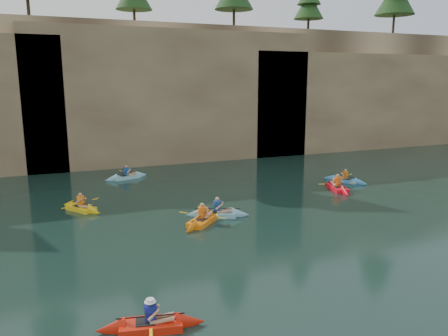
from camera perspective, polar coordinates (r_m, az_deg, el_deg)
name	(u,v)px	position (r m, az deg, el deg)	size (l,w,h in m)	color
ground	(294,267)	(17.30, 9.08, -12.63)	(160.00, 160.00, 0.00)	black
cliff	(136,90)	(44.24, -11.37, 10.00)	(70.00, 16.00, 12.00)	tan
cliff_slab_center	(177,95)	(37.51, -6.14, 9.46)	(24.00, 2.40, 11.40)	#95825A
cliff_slab_east	(367,100)	(47.14, 18.22, 8.42)	(26.00, 2.40, 9.84)	#95825A
sea_cave_center	(108,148)	(36.06, -14.92, 2.50)	(3.50, 1.00, 3.20)	black
sea_cave_east	(264,132)	(40.13, 5.31, 4.67)	(5.00, 1.00, 4.50)	black
main_kayaker	(151,324)	(13.43, -9.52, -19.49)	(3.23, 2.12, 1.17)	red
kayaker_orange	(202,220)	(21.82, -2.85, -6.84)	(3.02, 2.96, 1.31)	orange
kayaker_ltblue_near	(217,214)	(22.83, -0.87, -5.99)	(3.37, 2.41, 1.31)	#80C2D7
kayaker_red_far	(337,188)	(29.11, 14.57, -2.49)	(2.50, 3.63, 1.31)	red
kayaker_yellow	(81,208)	(25.12, -18.17, -4.95)	(2.33, 2.89, 1.23)	yellow
kayaker_ltblue_mid	(126,177)	(32.10, -12.63, -1.11)	(3.35, 2.38, 1.25)	#85CDDF
kayaker_blue_east	(345,180)	(31.49, 15.52, -1.52)	(2.16, 3.16, 1.14)	#449CE7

